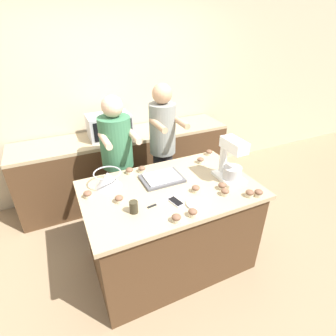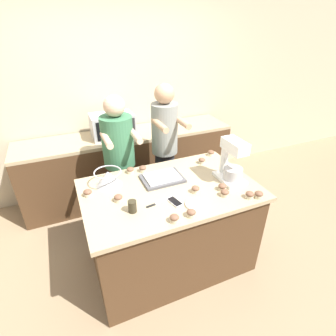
{
  "view_description": "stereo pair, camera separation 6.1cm",
  "coord_description": "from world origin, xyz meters",
  "px_view_note": "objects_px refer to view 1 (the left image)",
  "views": [
    {
      "loc": [
        -0.84,
        -1.75,
        2.2
      ],
      "look_at": [
        0.0,
        0.05,
        1.08
      ],
      "focal_mm": 28.0,
      "sensor_mm": 36.0,
      "label": 1
    },
    {
      "loc": [
        -0.79,
        -1.78,
        2.2
      ],
      "look_at": [
        0.0,
        0.05,
        1.08
      ],
      "focal_mm": 28.0,
      "sensor_mm": 36.0,
      "label": 2
    }
  ],
  "objects_px": {
    "mixing_bowl": "(108,179)",
    "drinking_glass": "(134,207)",
    "cell_phone": "(176,202)",
    "cupcake_11": "(200,160)",
    "stand_mixer": "(231,162)",
    "knife": "(158,204)",
    "cupcake_2": "(88,194)",
    "cupcake_6": "(209,152)",
    "cupcake_1": "(259,193)",
    "cupcake_7": "(196,189)",
    "person_left": "(118,165)",
    "baking_tray": "(162,178)",
    "cupcake_8": "(225,192)",
    "cupcake_4": "(130,171)",
    "cupcake_9": "(142,169)",
    "cupcake_3": "(119,199)",
    "microwave_oven": "(109,126)",
    "small_plate": "(197,204)",
    "cupcake_5": "(193,213)",
    "cupcake_0": "(222,186)",
    "cupcake_12": "(176,218)",
    "cupcake_10": "(250,193)",
    "person_right": "(163,152)"
  },
  "relations": [
    {
      "from": "cupcake_6",
      "to": "cupcake_8",
      "type": "height_order",
      "value": "same"
    },
    {
      "from": "stand_mixer",
      "to": "knife",
      "type": "xyz_separation_m",
      "value": [
        -0.76,
        -0.08,
        -0.17
      ]
    },
    {
      "from": "cupcake_4",
      "to": "cupcake_12",
      "type": "distance_m",
      "value": 0.83
    },
    {
      "from": "mixing_bowl",
      "to": "drinking_glass",
      "type": "relative_size",
      "value": 2.46
    },
    {
      "from": "stand_mixer",
      "to": "person_left",
      "type": "bearing_deg",
      "value": 135.75
    },
    {
      "from": "person_left",
      "to": "baking_tray",
      "type": "xyz_separation_m",
      "value": [
        0.26,
        -0.57,
        0.08
      ]
    },
    {
      "from": "cell_phone",
      "to": "cupcake_11",
      "type": "xyz_separation_m",
      "value": [
        0.54,
        0.5,
        0.02
      ]
    },
    {
      "from": "cupcake_2",
      "to": "cupcake_11",
      "type": "bearing_deg",
      "value": 6.3
    },
    {
      "from": "cupcake_5",
      "to": "cupcake_8",
      "type": "height_order",
      "value": "same"
    },
    {
      "from": "knife",
      "to": "person_right",
      "type": "bearing_deg",
      "value": 63.62
    },
    {
      "from": "baking_tray",
      "to": "cupcake_7",
      "type": "relative_size",
      "value": 5.34
    },
    {
      "from": "cupcake_3",
      "to": "cupcake_12",
      "type": "distance_m",
      "value": 0.52
    },
    {
      "from": "mixing_bowl",
      "to": "cupcake_8",
      "type": "xyz_separation_m",
      "value": [
        0.87,
        -0.55,
        -0.05
      ]
    },
    {
      "from": "mixing_bowl",
      "to": "microwave_oven",
      "type": "relative_size",
      "value": 0.47
    },
    {
      "from": "cupcake_0",
      "to": "cupcake_7",
      "type": "height_order",
      "value": "same"
    },
    {
      "from": "person_left",
      "to": "cell_phone",
      "type": "xyz_separation_m",
      "value": [
        0.22,
        -0.94,
        0.07
      ]
    },
    {
      "from": "person_right",
      "to": "cupcake_5",
      "type": "distance_m",
      "value": 1.18
    },
    {
      "from": "cupcake_3",
      "to": "cupcake_9",
      "type": "bearing_deg",
      "value": 48.71
    },
    {
      "from": "cupcake_2",
      "to": "cupcake_3",
      "type": "relative_size",
      "value": 1.0
    },
    {
      "from": "cupcake_1",
      "to": "cupcake_7",
      "type": "relative_size",
      "value": 1.0
    },
    {
      "from": "stand_mixer",
      "to": "cupcake_6",
      "type": "relative_size",
      "value": 5.68
    },
    {
      "from": "stand_mixer",
      "to": "baking_tray",
      "type": "relative_size",
      "value": 1.06
    },
    {
      "from": "knife",
      "to": "cupcake_5",
      "type": "relative_size",
      "value": 3.11
    },
    {
      "from": "drinking_glass",
      "to": "cupcake_6",
      "type": "height_order",
      "value": "drinking_glass"
    },
    {
      "from": "drinking_glass",
      "to": "cupcake_5",
      "type": "bearing_deg",
      "value": -30.36
    },
    {
      "from": "cell_phone",
      "to": "cupcake_11",
      "type": "distance_m",
      "value": 0.74
    },
    {
      "from": "baking_tray",
      "to": "stand_mixer",
      "type": "bearing_deg",
      "value": -23.25
    },
    {
      "from": "cupcake_12",
      "to": "cupcake_10",
      "type": "bearing_deg",
      "value": 1.83
    },
    {
      "from": "person_left",
      "to": "cell_phone",
      "type": "distance_m",
      "value": 0.97
    },
    {
      "from": "microwave_oven",
      "to": "cupcake_3",
      "type": "relative_size",
      "value": 7.35
    },
    {
      "from": "cupcake_3",
      "to": "stand_mixer",
      "type": "bearing_deg",
      "value": -4.46
    },
    {
      "from": "cupcake_9",
      "to": "cupcake_10",
      "type": "xyz_separation_m",
      "value": [
        0.68,
        -0.78,
        0.0
      ]
    },
    {
      "from": "cupcake_4",
      "to": "cupcake_10",
      "type": "xyz_separation_m",
      "value": [
        0.8,
        -0.8,
        0.0
      ]
    },
    {
      "from": "cupcake_1",
      "to": "cupcake_12",
      "type": "distance_m",
      "value": 0.78
    },
    {
      "from": "stand_mixer",
      "to": "cupcake_11",
      "type": "distance_m",
      "value": 0.42
    },
    {
      "from": "microwave_oven",
      "to": "cupcake_1",
      "type": "height_order",
      "value": "microwave_oven"
    },
    {
      "from": "microwave_oven",
      "to": "cupcake_11",
      "type": "height_order",
      "value": "microwave_oven"
    },
    {
      "from": "drinking_glass",
      "to": "cupcake_7",
      "type": "bearing_deg",
      "value": 4.03
    },
    {
      "from": "cupcake_7",
      "to": "cupcake_11",
      "type": "distance_m",
      "value": 0.54
    },
    {
      "from": "cupcake_8",
      "to": "cell_phone",
      "type": "bearing_deg",
      "value": 168.85
    },
    {
      "from": "drinking_glass",
      "to": "cupcake_0",
      "type": "xyz_separation_m",
      "value": [
        0.81,
        -0.02,
        -0.02
      ]
    },
    {
      "from": "baking_tray",
      "to": "drinking_glass",
      "type": "distance_m",
      "value": 0.52
    },
    {
      "from": "person_right",
      "to": "baking_tray",
      "type": "bearing_deg",
      "value": -114.92
    },
    {
      "from": "drinking_glass",
      "to": "cupcake_11",
      "type": "relative_size",
      "value": 1.4
    },
    {
      "from": "cupcake_4",
      "to": "knife",
      "type": "bearing_deg",
      "value": -84.35
    },
    {
      "from": "cupcake_4",
      "to": "cupcake_12",
      "type": "height_order",
      "value": "same"
    },
    {
      "from": "cell_phone",
      "to": "cupcake_6",
      "type": "bearing_deg",
      "value": 40.71
    },
    {
      "from": "cupcake_8",
      "to": "cupcake_12",
      "type": "relative_size",
      "value": 1.0
    },
    {
      "from": "cupcake_4",
      "to": "cupcake_9",
      "type": "bearing_deg",
      "value": -9.63
    },
    {
      "from": "cupcake_7",
      "to": "small_plate",
      "type": "bearing_deg",
      "value": -117.9
    }
  ]
}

